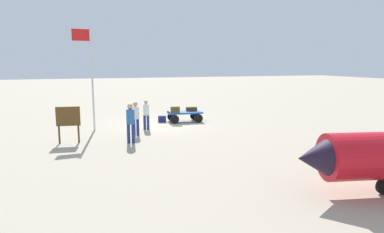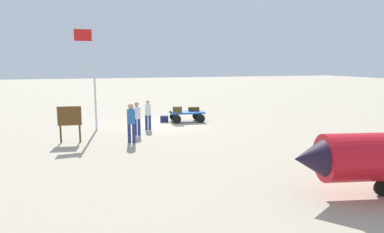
{
  "view_description": "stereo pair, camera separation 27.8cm",
  "coord_description": "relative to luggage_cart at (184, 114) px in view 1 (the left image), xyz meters",
  "views": [
    {
      "loc": [
        4.52,
        18.81,
        3.43
      ],
      "look_at": [
        0.15,
        6.0,
        1.31
      ],
      "focal_mm": 32.11,
      "sensor_mm": 36.0,
      "label": 1
    },
    {
      "loc": [
        4.25,
        18.9,
        3.43
      ],
      "look_at": [
        0.15,
        6.0,
        1.31
      ],
      "focal_mm": 32.11,
      "sensor_mm": 36.0,
      "label": 2
    }
  ],
  "objects": [
    {
      "name": "signboard",
      "position": [
        6.35,
        3.57,
        0.6
      ],
      "size": [
        0.99,
        0.18,
        1.58
      ],
      "color": "#4C3319",
      "rests_on": "ground"
    },
    {
      "name": "ground_plane",
      "position": [
        1.48,
        0.16,
        -0.44
      ],
      "size": [
        120.0,
        120.0,
        0.0
      ],
      "primitive_type": "plane",
      "color": "#AEA28A"
    },
    {
      "name": "suitcase_navy",
      "position": [
        1.27,
        -0.31,
        -0.25
      ],
      "size": [
        0.53,
        0.45,
        0.37
      ],
      "color": "navy",
      "rests_on": "ground"
    },
    {
      "name": "suitcase_maroon",
      "position": [
        0.65,
        0.29,
        0.34
      ],
      "size": [
        0.58,
        0.42,
        0.36
      ],
      "color": "#433818",
      "rests_on": "luggage_cart"
    },
    {
      "name": "worker_lead",
      "position": [
        3.82,
        4.44,
        0.57
      ],
      "size": [
        0.45,
        0.45,
        1.71
      ],
      "color": "navy",
      "rests_on": "ground"
    },
    {
      "name": "flagpole",
      "position": [
        5.26,
        0.98,
        2.61
      ],
      "size": [
        0.93,
        0.11,
        5.16
      ],
      "color": "silver",
      "rests_on": "ground"
    },
    {
      "name": "suitcase_grey",
      "position": [
        -0.46,
        -0.08,
        0.28
      ],
      "size": [
        0.67,
        0.37,
        0.24
      ],
      "color": "#463014",
      "rests_on": "luggage_cart"
    },
    {
      "name": "worker_supervisor",
      "position": [
        2.59,
        1.64,
        0.42
      ],
      "size": [
        0.43,
        0.43,
        1.53
      ],
      "color": "navy",
      "rests_on": "ground"
    },
    {
      "name": "worker_trailing",
      "position": [
        3.34,
        2.87,
        0.5
      ],
      "size": [
        0.49,
        0.49,
        1.6
      ],
      "color": "navy",
      "rests_on": "ground"
    },
    {
      "name": "luggage_cart",
      "position": [
        0.0,
        0.0,
        0.0
      ],
      "size": [
        2.08,
        1.3,
        0.6
      ],
      "color": "blue",
      "rests_on": "ground"
    }
  ]
}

